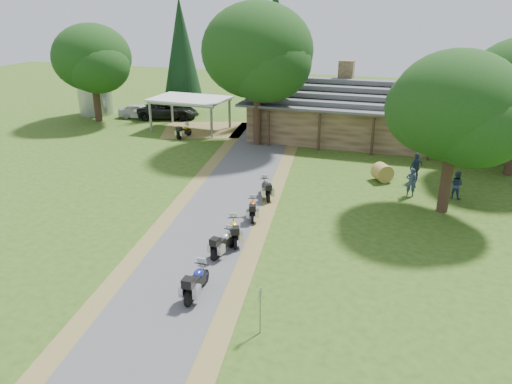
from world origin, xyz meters
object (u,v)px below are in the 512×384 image
(car_white_sedan, at_px, (140,109))
(car_dark_suv, at_px, (167,106))
(motorcycle_row_a, at_px, (197,280))
(motorcycle_row_b, at_px, (224,242))
(lodge, at_px, (379,111))
(hay_bale, at_px, (382,172))
(motorcycle_row_d, at_px, (253,208))
(motorcycle_carport_a, at_px, (184,131))
(carport, at_px, (190,114))
(motorcycle_row_e, at_px, (266,188))
(motorcycle_row_c, at_px, (234,230))
(silo, at_px, (93,80))

(car_white_sedan, distance_m, car_dark_suv, 2.75)
(motorcycle_row_a, distance_m, motorcycle_row_b, 3.51)
(lodge, relative_size, hay_bale, 18.96)
(motorcycle_row_d, relative_size, hay_bale, 1.49)
(motorcycle_row_a, bearing_deg, car_white_sedan, 32.69)
(lodge, distance_m, car_dark_suv, 20.20)
(motorcycle_carport_a, bearing_deg, carport, 22.24)
(carport, xyz_separation_m, motorcycle_row_d, (11.24, -16.49, -0.84))
(car_white_sedan, height_order, hay_bale, car_white_sedan)
(lodge, height_order, motorcycle_row_e, lodge)
(motorcycle_row_e, bearing_deg, carport, 12.14)
(motorcycle_carport_a, xyz_separation_m, hay_bale, (16.69, -5.73, -0.04))
(lodge, xyz_separation_m, car_white_sedan, (-22.72, 1.03, -1.58))
(motorcycle_row_c, distance_m, motorcycle_row_d, 2.92)
(motorcycle_row_d, xyz_separation_m, motorcycle_carport_a, (-10.64, 13.82, 0.03))
(car_dark_suv, distance_m, motorcycle_row_d, 25.02)
(motorcycle_row_a, relative_size, motorcycle_row_e, 1.10)
(silo, height_order, motorcycle_row_e, silo)
(car_dark_suv, distance_m, motorcycle_row_e, 22.56)
(lodge, xyz_separation_m, motorcycle_row_a, (-4.59, -25.74, -1.78))
(motorcycle_row_a, xyz_separation_m, motorcycle_row_e, (-0.42, 10.71, -0.06))
(motorcycle_row_b, xyz_separation_m, hay_bale, (6.06, 12.25, -0.05))
(car_white_sedan, distance_m, hay_bale, 26.36)
(car_white_sedan, xyz_separation_m, hay_bale, (23.94, -11.02, -0.31))
(silo, xyz_separation_m, motorcycle_row_c, (23.07, -22.35, -2.72))
(car_white_sedan, bearing_deg, silo, 81.69)
(motorcycle_row_e, bearing_deg, hay_bale, -78.34)
(motorcycle_row_d, bearing_deg, carport, 16.46)
(silo, bearing_deg, motorcycle_carport_a, -24.39)
(carport, distance_m, hay_bale, 19.24)
(carport, height_order, motorcycle_row_c, carport)
(car_white_sedan, distance_m, motorcycle_row_c, 28.39)
(car_white_sedan, xyz_separation_m, car_dark_suv, (2.64, 0.73, 0.31))
(silo, bearing_deg, car_white_sedan, -3.73)
(motorcycle_row_c, height_order, motorcycle_carport_a, motorcycle_row_c)
(motorcycle_row_a, distance_m, motorcycle_row_e, 10.72)
(motorcycle_carport_a, height_order, hay_bale, motorcycle_carport_a)
(lodge, relative_size, car_white_sedan, 4.08)
(motorcycle_row_b, distance_m, motorcycle_row_d, 4.17)
(motorcycle_row_c, bearing_deg, motorcycle_row_a, 158.30)
(motorcycle_row_b, bearing_deg, hay_bale, -16.03)
(motorcycle_row_e, xyz_separation_m, motorcycle_carport_a, (-10.45, 10.77, -0.00))
(motorcycle_row_d, distance_m, hay_bale, 10.10)
(lodge, distance_m, motorcycle_carport_a, 16.15)
(lodge, bearing_deg, motorcycle_carport_a, -164.61)
(motorcycle_row_d, distance_m, motorcycle_carport_a, 17.44)
(car_dark_suv, relative_size, motorcycle_row_e, 3.46)
(carport, xyz_separation_m, car_dark_suv, (-4.02, 3.33, -0.23))
(car_dark_suv, relative_size, motorcycle_row_a, 3.16)
(lodge, height_order, motorcycle_row_d, lodge)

